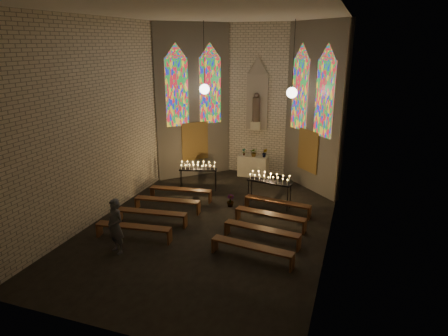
{
  "coord_description": "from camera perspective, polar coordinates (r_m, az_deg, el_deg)",
  "views": [
    {
      "loc": [
        4.63,
        -12.16,
        6.19
      ],
      "look_at": [
        0.17,
        0.72,
        1.84
      ],
      "focal_mm": 32.0,
      "sensor_mm": 36.0,
      "label": 1
    }
  ],
  "objects": [
    {
      "name": "flower_vase_right",
      "position": [
        18.72,
        5.83,
        2.16
      ],
      "size": [
        0.25,
        0.21,
        0.42
      ],
      "primitive_type": "imported",
      "rotation": [
        0.0,
        0.0,
        0.1
      ],
      "color": "#4C723F",
      "rests_on": "altar"
    },
    {
      "name": "flower_vase_left",
      "position": [
        18.96,
        2.86,
        2.31
      ],
      "size": [
        0.18,
        0.13,
        0.34
      ],
      "primitive_type": "imported",
      "rotation": [
        0.0,
        0.0,
        0.04
      ],
      "color": "#4C723F",
      "rests_on": "altar"
    },
    {
      "name": "room",
      "position": [
        16.4,
        2.51,
        8.99
      ],
      "size": [
        8.22,
        12.43,
        7.0
      ],
      "color": "beige",
      "rests_on": "ground"
    },
    {
      "name": "visitor",
      "position": [
        12.57,
        -15.22,
        -8.04
      ],
      "size": [
        0.74,
        0.62,
        1.73
      ],
      "primitive_type": "imported",
      "rotation": [
        0.0,
        0.0,
        -0.38
      ],
      "color": "#46484F",
      "rests_on": "ground"
    },
    {
      "name": "votive_stand_left",
      "position": [
        17.14,
        -3.73,
        0.07
      ],
      "size": [
        1.65,
        0.81,
        1.18
      ],
      "rotation": [
        0.0,
        0.0,
        0.28
      ],
      "color": "black",
      "rests_on": "ground"
    },
    {
      "name": "votive_stand_right",
      "position": [
        15.47,
        6.51,
        -1.65
      ],
      "size": [
        1.78,
        0.68,
        1.28
      ],
      "rotation": [
        0.0,
        0.0,
        -0.16
      ],
      "color": "black",
      "rests_on": "ground"
    },
    {
      "name": "flower_vase_center",
      "position": [
        18.79,
        4.31,
        2.26
      ],
      "size": [
        0.44,
        0.4,
        0.42
      ],
      "primitive_type": "imported",
      "rotation": [
        0.0,
        0.0,
        0.21
      ],
      "color": "#4C723F",
      "rests_on": "altar"
    },
    {
      "name": "pew_right_2",
      "position": [
        13.0,
        5.42,
        -8.88
      ],
      "size": [
        2.54,
        0.66,
        0.48
      ],
      "rotation": [
        0.0,
        0.0,
        -0.12
      ],
      "color": "#4F2C16",
      "rests_on": "ground"
    },
    {
      "name": "pew_right_0",
      "position": [
        15.13,
        7.62,
        -5.0
      ],
      "size": [
        2.54,
        0.66,
        0.48
      ],
      "rotation": [
        0.0,
        0.0,
        -0.12
      ],
      "color": "#4F2C16",
      "rests_on": "ground"
    },
    {
      "name": "pew_right_1",
      "position": [
        14.05,
        6.61,
        -6.8
      ],
      "size": [
        2.54,
        0.66,
        0.48
      ],
      "rotation": [
        0.0,
        0.0,
        -0.12
      ],
      "color": "#4F2C16",
      "rests_on": "ground"
    },
    {
      "name": "pew_left_3",
      "position": [
        13.42,
        -12.8,
        -8.38
      ],
      "size": [
        2.54,
        0.66,
        0.48
      ],
      "rotation": [
        0.0,
        0.0,
        0.12
      ],
      "color": "#4F2C16",
      "rests_on": "ground"
    },
    {
      "name": "altar",
      "position": [
        19.08,
        4.18,
        0.28
      ],
      "size": [
        1.4,
        0.6,
        1.0
      ],
      "primitive_type": "cube",
      "color": "beige",
      "rests_on": "ground"
    },
    {
      "name": "pew_right_3",
      "position": [
        11.96,
        4.01,
        -11.33
      ],
      "size": [
        2.54,
        0.66,
        0.48
      ],
      "rotation": [
        0.0,
        0.0,
        -0.12
      ],
      "color": "#4F2C16",
      "rests_on": "ground"
    },
    {
      "name": "aisle_flower_pot",
      "position": [
        15.62,
        0.91,
        -4.7
      ],
      "size": [
        0.34,
        0.34,
        0.48
      ],
      "primitive_type": "imported",
      "rotation": [
        0.0,
        0.0,
        0.32
      ],
      "color": "#4C723F",
      "rests_on": "ground"
    },
    {
      "name": "pew_left_2",
      "position": [
        14.34,
        -10.3,
        -6.45
      ],
      "size": [
        2.54,
        0.66,
        0.48
      ],
      "rotation": [
        0.0,
        0.0,
        0.12
      ],
      "color": "#4F2C16",
      "rests_on": "ground"
    },
    {
      "name": "pew_left_0",
      "position": [
        16.31,
        -6.21,
        -3.24
      ],
      "size": [
        2.54,
        0.66,
        0.48
      ],
      "rotation": [
        0.0,
        0.0,
        0.12
      ],
      "color": "#4F2C16",
      "rests_on": "ground"
    },
    {
      "name": "pew_left_1",
      "position": [
        15.31,
        -8.12,
        -4.75
      ],
      "size": [
        2.54,
        0.66,
        0.48
      ],
      "rotation": [
        0.0,
        0.0,
        0.12
      ],
      "color": "#4F2C16",
      "rests_on": "ground"
    },
    {
      "name": "floor",
      "position": [
        14.41,
        -1.58,
        -7.76
      ],
      "size": [
        12.0,
        12.0,
        0.0
      ],
      "primitive_type": "plane",
      "color": "black",
      "rests_on": "ground"
    }
  ]
}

